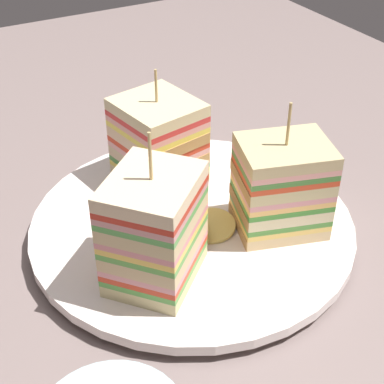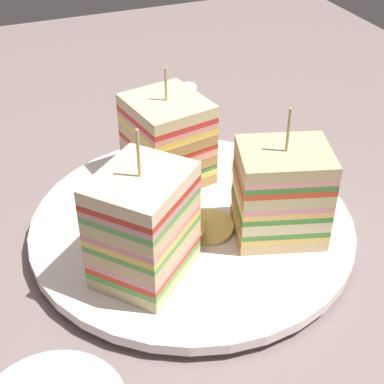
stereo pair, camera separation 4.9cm
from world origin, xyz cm
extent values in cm
cube|color=slate|center=(0.00, 0.00, -0.90)|extent=(124.02, 97.34, 1.80)
cylinder|color=white|center=(0.00, 0.00, 0.38)|extent=(17.56, 17.56, 0.75)
cylinder|color=white|center=(0.00, 0.00, 1.21)|extent=(28.33, 28.33, 0.92)
cube|color=beige|center=(-7.49, 0.53, 2.21)|extent=(8.34, 7.81, 1.08)
cube|color=#B2844C|center=(-3.99, 1.18, 2.21)|extent=(1.47, 6.41, 1.08)
cube|color=#F1D455|center=(-7.49, 0.53, 3.02)|extent=(8.34, 7.81, 0.54)
cube|color=#45843B|center=(-7.49, 0.53, 3.56)|extent=(8.34, 7.81, 0.54)
cube|color=#CFB28D|center=(-7.49, 0.53, 4.37)|extent=(8.34, 7.81, 1.08)
cube|color=#B2844C|center=(-3.99, 1.18, 4.37)|extent=(1.47, 6.41, 1.08)
cube|color=pink|center=(-7.49, 0.53, 5.18)|extent=(8.34, 7.81, 0.54)
cube|color=red|center=(-7.49, 0.53, 5.72)|extent=(8.34, 7.81, 0.54)
cube|color=beige|center=(-7.49, 0.53, 6.53)|extent=(8.34, 7.81, 1.08)
cube|color=#B2844C|center=(-3.99, 1.18, 6.53)|extent=(1.47, 6.41, 1.08)
cube|color=#EFD750|center=(-7.49, 0.53, 7.34)|extent=(8.34, 7.81, 0.54)
cube|color=#E79D93|center=(-7.49, 0.53, 7.88)|extent=(8.34, 7.81, 0.54)
cube|color=red|center=(-7.49, 0.53, 8.42)|extent=(8.34, 7.81, 0.54)
cube|color=beige|center=(-7.49, 0.53, 9.23)|extent=(8.34, 7.81, 1.08)
cylinder|color=tan|center=(-7.49, 0.53, 11.31)|extent=(0.24, 0.24, 3.09)
cube|color=#D3C389|center=(4.71, -5.84, 2.23)|extent=(9.34, 9.44, 1.10)
cube|color=#9E7242|center=(2.36, -3.18, 2.23)|extent=(4.63, 4.14, 1.10)
cube|color=#56A045|center=(4.71, -5.84, 3.03)|extent=(9.34, 9.44, 0.51)
cube|color=red|center=(4.71, -5.84, 3.55)|extent=(9.34, 9.44, 0.51)
cube|color=pink|center=(4.71, -5.84, 4.06)|extent=(9.34, 9.44, 0.51)
cube|color=#D4B686|center=(4.71, -5.84, 4.87)|extent=(9.34, 9.44, 1.10)
cube|color=#B2844C|center=(2.36, -3.18, 4.87)|extent=(4.63, 4.14, 1.10)
cube|color=#5BA346|center=(4.71, -5.84, 5.68)|extent=(9.34, 9.44, 0.51)
cube|color=#F4C956|center=(4.71, -5.84, 6.19)|extent=(9.34, 9.44, 0.51)
cube|color=pink|center=(4.71, -5.84, 6.70)|extent=(9.34, 9.44, 0.51)
cube|color=#D6BD89|center=(4.71, -5.84, 7.51)|extent=(9.34, 9.44, 1.10)
cube|color=#9E7242|center=(2.36, -3.18, 7.51)|extent=(4.63, 4.14, 1.10)
cube|color=#59A64E|center=(4.71, -5.84, 8.32)|extent=(9.34, 9.44, 0.51)
cube|color=#D79391|center=(4.71, -5.84, 8.83)|extent=(9.34, 9.44, 0.51)
cube|color=red|center=(4.71, -5.84, 9.35)|extent=(9.34, 9.44, 0.51)
cube|color=beige|center=(4.71, -5.84, 10.15)|extent=(9.34, 9.44, 1.10)
cylinder|color=tan|center=(4.71, -5.84, 12.56)|extent=(0.24, 0.24, 3.71)
cube|color=#E0BF88|center=(4.24, 6.20, 2.18)|extent=(7.74, 8.66, 1.01)
cube|color=#B2844C|center=(3.18, 2.80, 2.18)|extent=(5.56, 1.98, 1.01)
cube|color=#EEC55E|center=(4.24, 6.20, 2.94)|extent=(7.74, 8.66, 0.50)
cube|color=#4C8D39|center=(4.24, 6.20, 3.44)|extent=(7.74, 8.66, 0.50)
cube|color=beige|center=(4.24, 6.20, 4.20)|extent=(7.74, 8.66, 1.01)
cube|color=#9E7242|center=(3.18, 2.80, 4.20)|extent=(5.56, 1.98, 1.01)
cube|color=#418D34|center=(4.24, 6.20, 4.96)|extent=(7.74, 8.66, 0.50)
cube|color=#F4BD64|center=(4.24, 6.20, 5.46)|extent=(7.74, 8.66, 0.50)
cube|color=pink|center=(4.24, 6.20, 5.96)|extent=(7.74, 8.66, 0.50)
cube|color=#CFBF89|center=(4.24, 6.20, 6.72)|extent=(7.74, 8.66, 1.01)
cube|color=#B2844C|center=(3.18, 2.80, 6.72)|extent=(5.56, 1.98, 1.01)
cube|color=#D84624|center=(4.24, 6.20, 7.48)|extent=(7.74, 8.66, 0.50)
cube|color=#4A873B|center=(4.24, 6.20, 7.98)|extent=(7.74, 8.66, 0.50)
cube|color=#F1A59A|center=(4.24, 6.20, 8.48)|extent=(7.74, 8.66, 0.50)
cube|color=#D1BA85|center=(4.24, 6.20, 9.24)|extent=(7.74, 8.66, 1.01)
cylinder|color=tan|center=(4.24, 6.20, 11.59)|extent=(0.24, 0.24, 3.69)
cylinder|color=#EDD06B|center=(1.87, 0.84, 2.02)|extent=(5.94, 5.94, 0.81)
cylinder|color=#ECC76F|center=(0.13, -1.17, 2.52)|extent=(4.15, 4.16, 0.48)
cylinder|color=#F1D380|center=(1.22, -1.65, 2.73)|extent=(5.08, 5.09, 0.53)
cylinder|color=#E1B75A|center=(2.15, -2.01, 3.32)|extent=(5.23, 5.21, 0.85)
cube|color=silver|center=(-21.19, 7.99, 0.12)|extent=(10.70, 5.34, 0.25)
ellipsoid|color=silver|center=(-27.50, 10.60, 0.50)|extent=(3.87, 3.38, 1.00)
camera|label=1|loc=(35.23, -19.55, 33.29)|focal=54.39mm
camera|label=2|loc=(37.36, -15.09, 33.29)|focal=54.39mm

